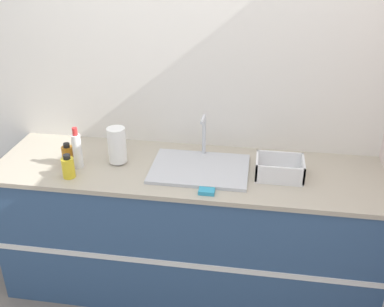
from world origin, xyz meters
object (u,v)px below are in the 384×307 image
object	(u,v)px
bottle_white_spray	(77,150)
bottle_yellow	(68,167)
dish_rack	(279,170)
paper_towel_roll	(117,145)
bottle_amber	(68,155)
sink	(200,167)

from	to	relation	value
bottle_white_spray	bottle_yellow	size ratio (longest dim) A/B	1.78
dish_rack	bottle_white_spray	size ratio (longest dim) A/B	1.07
paper_towel_roll	bottle_amber	world-z (taller)	paper_towel_roll
paper_towel_roll	bottle_amber	bearing A→B (deg)	-168.13
paper_towel_roll	dish_rack	size ratio (longest dim) A/B	0.84
sink	bottle_amber	bearing A→B (deg)	-176.45
sink	dish_rack	size ratio (longest dim) A/B	2.10
bottle_yellow	paper_towel_roll	bearing A→B (deg)	42.91
bottle_white_spray	bottle_yellow	bearing A→B (deg)	-95.26
bottle_amber	bottle_yellow	distance (m)	0.17
sink	bottle_white_spray	xyz separation A→B (m)	(-0.75, -0.08, 0.10)
paper_towel_roll	sink	bearing A→B (deg)	-1.37
bottle_white_spray	bottle_amber	world-z (taller)	bottle_white_spray
bottle_yellow	bottle_white_spray	bearing A→B (deg)	84.74
bottle_amber	bottle_yellow	size ratio (longest dim) A/B	0.95
paper_towel_roll	dish_rack	world-z (taller)	paper_towel_roll
dish_rack	bottle_white_spray	distance (m)	1.23
sink	dish_rack	xyz separation A→B (m)	(0.48, -0.01, 0.03)
dish_rack	bottle_amber	world-z (taller)	bottle_amber
dish_rack	bottle_amber	bearing A→B (deg)	-178.12
paper_towel_roll	bottle_yellow	size ratio (longest dim) A/B	1.58
bottle_white_spray	bottle_yellow	distance (m)	0.14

